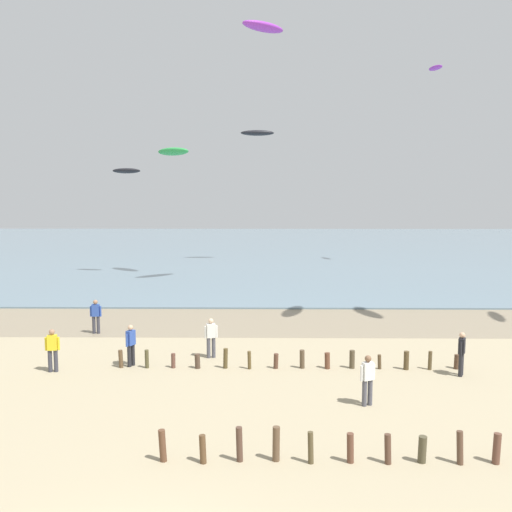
# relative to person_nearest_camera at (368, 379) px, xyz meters

# --- Properties ---
(wet_sand_strip) EXTENTS (120.00, 6.68, 0.01)m
(wet_sand_strip) POSITION_rel_person_nearest_camera_xyz_m (-5.91, 12.01, -0.91)
(wet_sand_strip) COLOR gray
(wet_sand_strip) RESTS_ON ground
(sea) EXTENTS (160.00, 70.00, 0.10)m
(sea) POSITION_rel_person_nearest_camera_xyz_m (-5.91, 50.35, -0.87)
(sea) COLOR slate
(sea) RESTS_ON ground
(groyne_near) EXTENTS (16.77, 0.34, 0.95)m
(groyne_near) POSITION_rel_person_nearest_camera_xyz_m (2.52, -4.00, -0.50)
(groyne_near) COLOR brown
(groyne_near) RESTS_ON ground
(groyne_mid) EXTENTS (13.71, 0.37, 0.83)m
(groyne_mid) POSITION_rel_person_nearest_camera_xyz_m (-2.13, 3.92, -0.57)
(groyne_mid) COLOR brown
(groyne_mid) RESTS_ON ground
(person_nearest_camera) EXTENTS (0.53, 0.35, 1.71)m
(person_nearest_camera) POSITION_rel_person_nearest_camera_xyz_m (0.00, 0.00, 0.00)
(person_nearest_camera) COLOR #4C4C56
(person_nearest_camera) RESTS_ON ground
(person_mid_beach) EXTENTS (0.57, 0.23, 1.71)m
(person_mid_beach) POSITION_rel_person_nearest_camera_xyz_m (-11.77, 9.41, 0.00)
(person_mid_beach) COLOR #383842
(person_mid_beach) RESTS_ON ground
(person_by_waterline) EXTENTS (0.36, 0.52, 1.71)m
(person_by_waterline) POSITION_rel_person_nearest_camera_xyz_m (-8.81, 4.16, 0.00)
(person_by_waterline) COLOR #232328
(person_by_waterline) RESTS_ON ground
(person_left_flank) EXTENTS (0.55, 0.31, 1.71)m
(person_left_flank) POSITION_rel_person_nearest_camera_xyz_m (-5.67, 5.37, 0.00)
(person_left_flank) COLOR #4C4C56
(person_left_flank) RESTS_ON ground
(person_far_down_beach) EXTENTS (0.57, 0.26, 1.71)m
(person_far_down_beach) POSITION_rel_person_nearest_camera_xyz_m (-11.72, 3.40, 0.00)
(person_far_down_beach) COLOR #383842
(person_far_down_beach) RESTS_ON ground
(person_trailing_behind) EXTENTS (0.36, 0.52, 1.71)m
(person_trailing_behind) POSITION_rel_person_nearest_camera_xyz_m (4.17, 3.11, 0.00)
(person_trailing_behind) COLOR #232328
(person_trailing_behind) RESTS_ON ground
(kite_aloft_6) EXTENTS (2.57, 1.36, 0.58)m
(kite_aloft_6) POSITION_rel_person_nearest_camera_xyz_m (-14.66, 28.72, 7.76)
(kite_aloft_6) COLOR black
(kite_aloft_7) EXTENTS (3.21, 1.19, 0.60)m
(kite_aloft_7) POSITION_rel_person_nearest_camera_xyz_m (-4.01, 36.79, 11.59)
(kite_aloft_7) COLOR black
(kite_aloft_8) EXTENTS (3.43, 3.15, 0.67)m
(kite_aloft_8) POSITION_rel_person_nearest_camera_xyz_m (-3.47, 21.92, 17.21)
(kite_aloft_8) COLOR purple
(kite_aloft_9) EXTENTS (1.19, 2.10, 0.48)m
(kite_aloft_9) POSITION_rel_person_nearest_camera_xyz_m (11.88, 34.20, 17.00)
(kite_aloft_9) COLOR purple
(kite_aloft_10) EXTENTS (3.46, 3.19, 0.84)m
(kite_aloft_10) POSITION_rel_person_nearest_camera_xyz_m (-10.73, 28.28, 9.28)
(kite_aloft_10) COLOR green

